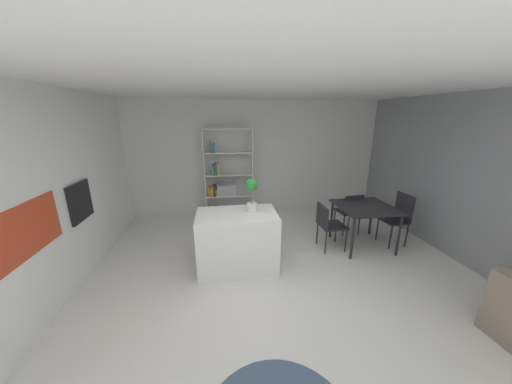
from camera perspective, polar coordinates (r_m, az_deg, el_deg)
ground_plane at (r=3.85m, az=2.95°, el=-21.16°), size 9.24×9.24×0.00m
ceiling_slab at (r=3.07m, az=3.79°, el=24.23°), size 6.72×6.48×0.06m
back_partition at (r=6.30m, az=-2.46°, el=7.59°), size 6.72×0.06×2.74m
right_partition_gray at (r=5.04m, az=43.69°, el=0.63°), size 0.06×6.48×2.74m
tall_cabinet_run_left at (r=3.94m, az=-44.84°, el=-2.91°), size 0.62×5.86×2.74m
cabinet_niche_splashback at (r=3.58m, az=-42.98°, el=-7.09°), size 0.01×1.29×0.58m
built_in_oven at (r=4.52m, az=-34.69°, el=-1.74°), size 0.06×0.57×0.56m
kitchen_island at (r=4.12m, az=-4.22°, el=-10.78°), size 1.24×0.74×0.93m
potted_plant_on_island at (r=3.93m, az=-0.97°, el=0.13°), size 0.19×0.19×0.52m
open_bookshelf at (r=6.05m, az=-7.02°, el=2.54°), size 1.12×0.32×2.10m
dining_table at (r=5.06m, az=23.19°, el=-3.82°), size 0.98×0.96×0.79m
dining_chair_window_side at (r=5.50m, az=29.32°, el=-4.48°), size 0.45×0.45×0.98m
dining_chair_far at (r=5.54m, az=20.36°, el=-3.80°), size 0.44×0.45×0.86m
dining_chair_island_side at (r=4.81m, az=15.73°, el=-6.59°), size 0.45×0.46×0.85m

